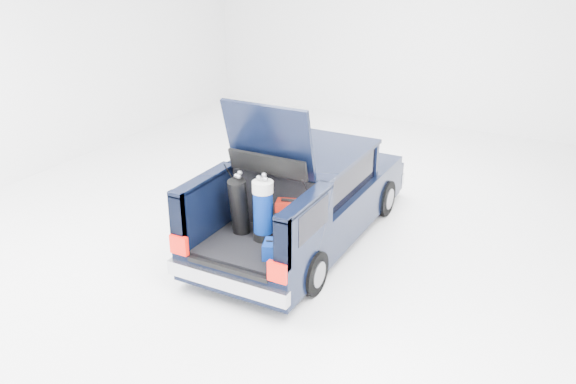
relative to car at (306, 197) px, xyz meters
The scene contains 6 objects.
ground 0.68m from the car, 90.00° to the right, with size 14.00×14.00×0.00m, color white.
car is the anchor object (origin of this frame).
red_suitcase 1.33m from the car, 73.58° to the right, with size 0.42×0.35×0.61m.
black_golf_bag 1.48m from the car, 103.67° to the right, with size 0.27×0.37×0.92m.
blue_golf_bag 1.44m from the car, 88.48° to the right, with size 0.32×0.32×0.97m.
blue_duffel 1.81m from the car, 73.93° to the right, with size 0.53×0.43×0.24m.
Camera 1 is at (3.84, -7.71, 4.51)m, focal length 38.00 mm.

